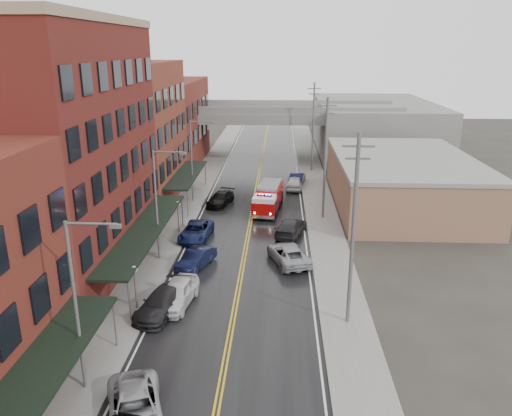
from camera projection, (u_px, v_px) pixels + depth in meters
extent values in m
cube|color=black|center=(248.00, 235.00, 45.79)|extent=(11.00, 160.00, 0.02)
cube|color=slate|center=(169.00, 233.00, 46.12)|extent=(3.00, 160.00, 0.15)
cube|color=slate|center=(328.00, 236.00, 45.42)|extent=(3.00, 160.00, 0.15)
cube|color=gray|center=(187.00, 233.00, 46.04)|extent=(0.30, 160.00, 0.15)
cube|color=gray|center=(310.00, 235.00, 45.50)|extent=(0.30, 160.00, 0.15)
cube|color=#541B16|center=(63.00, 152.00, 37.00)|extent=(9.00, 20.00, 18.00)
cube|color=maroon|center=(132.00, 133.00, 54.08)|extent=(9.00, 15.00, 15.00)
cube|color=maroon|center=(168.00, 124.00, 71.17)|extent=(9.00, 20.00, 12.00)
cube|color=#90684D|center=(402.00, 183.00, 53.76)|extent=(14.00, 22.00, 5.00)
cube|color=slate|center=(373.00, 126.00, 81.70)|extent=(18.00, 30.00, 8.00)
cube|color=black|center=(25.00, 390.00, 20.53)|extent=(2.60, 16.00, 0.18)
cylinder|color=slate|center=(115.00, 325.00, 28.15)|extent=(0.10, 0.10, 3.00)
cube|color=black|center=(145.00, 229.00, 38.57)|extent=(2.60, 18.00, 0.18)
cylinder|color=slate|center=(129.00, 301.00, 30.81)|extent=(0.10, 0.10, 3.00)
cylinder|color=slate|center=(182.00, 213.00, 47.15)|extent=(0.10, 0.10, 3.00)
cube|color=black|center=(187.00, 174.00, 55.20)|extent=(2.60, 13.00, 0.18)
cylinder|color=slate|center=(188.00, 204.00, 49.81)|extent=(0.10, 0.10, 3.00)
cylinder|color=slate|center=(205.00, 174.00, 61.40)|extent=(0.10, 0.10, 3.00)
cylinder|color=#59595B|center=(136.00, 290.00, 32.37)|extent=(0.14, 0.14, 2.80)
sphere|color=silver|center=(134.00, 269.00, 31.90)|extent=(0.44, 0.44, 0.44)
cylinder|color=#59595B|center=(178.00, 219.00, 45.67)|extent=(0.14, 0.14, 2.80)
sphere|color=silver|center=(178.00, 204.00, 45.20)|extent=(0.44, 0.44, 0.44)
cylinder|color=#59595B|center=(76.00, 310.00, 23.83)|extent=(0.18, 0.18, 9.00)
cylinder|color=#59595B|center=(91.00, 224.00, 22.41)|extent=(2.40, 0.12, 0.12)
cube|color=#59595B|center=(116.00, 226.00, 22.39)|extent=(0.50, 0.22, 0.18)
cylinder|color=#59595B|center=(156.00, 207.00, 39.03)|extent=(0.18, 0.18, 9.00)
cylinder|color=#59595B|center=(168.00, 152.00, 37.61)|extent=(2.40, 0.12, 0.12)
cube|color=#59595B|center=(183.00, 154.00, 37.59)|extent=(0.50, 0.22, 0.18)
cylinder|color=#59595B|center=(192.00, 162.00, 54.23)|extent=(0.18, 0.18, 9.00)
cylinder|color=#59595B|center=(201.00, 122.00, 52.81)|extent=(2.40, 0.12, 0.12)
cube|color=#59595B|center=(212.00, 123.00, 52.79)|extent=(0.50, 0.22, 0.18)
cylinder|color=#59595B|center=(353.00, 234.00, 29.35)|extent=(0.24, 0.24, 12.00)
cube|color=#59595B|center=(359.00, 146.00, 27.75)|extent=(1.80, 0.12, 0.12)
cube|color=#59595B|center=(358.00, 159.00, 27.96)|extent=(1.40, 0.12, 0.12)
cylinder|color=#59595B|center=(325.00, 160.00, 48.35)|extent=(0.24, 0.24, 12.00)
cube|color=#59595B|center=(328.00, 106.00, 46.74)|extent=(1.80, 0.12, 0.12)
cube|color=#59595B|center=(327.00, 113.00, 46.96)|extent=(1.40, 0.12, 0.12)
cylinder|color=#59595B|center=(313.00, 128.00, 67.35)|extent=(0.24, 0.24, 12.00)
cube|color=#59595B|center=(314.00, 89.00, 65.74)|extent=(1.80, 0.12, 0.12)
cube|color=#59595B|center=(314.00, 94.00, 65.96)|extent=(1.40, 0.12, 0.12)
cube|color=slate|center=(262.00, 115.00, 74.11)|extent=(40.00, 10.00, 1.50)
cube|color=slate|center=(190.00, 140.00, 75.79)|extent=(1.60, 8.00, 6.00)
cube|color=slate|center=(335.00, 141.00, 74.74)|extent=(1.60, 8.00, 6.00)
cube|color=#990707|center=(270.00, 195.00, 53.23)|extent=(2.91, 5.31, 1.93)
cube|color=#990707|center=(264.00, 207.00, 49.96)|extent=(2.58, 2.66, 1.38)
cube|color=silver|center=(264.00, 198.00, 49.67)|extent=(2.44, 2.46, 0.46)
cube|color=black|center=(265.00, 204.00, 50.04)|extent=(2.48, 1.75, 0.74)
cube|color=slate|center=(270.00, 185.00, 52.89)|extent=(2.63, 4.91, 0.28)
cube|color=black|center=(264.00, 195.00, 49.58)|extent=(1.49, 0.44, 0.13)
sphere|color=#FF0C0C|center=(259.00, 194.00, 49.64)|extent=(0.18, 0.18, 0.18)
sphere|color=#1933FF|center=(270.00, 195.00, 49.47)|extent=(0.18, 0.18, 0.18)
cylinder|color=black|center=(254.00, 213.00, 50.25)|extent=(0.95, 0.43, 0.92)
cylinder|color=black|center=(274.00, 215.00, 49.92)|extent=(0.95, 0.43, 0.92)
cylinder|color=black|center=(260.00, 204.00, 53.27)|extent=(0.95, 0.43, 0.92)
cylinder|color=black|center=(278.00, 205.00, 52.93)|extent=(0.95, 0.43, 0.92)
cylinder|color=black|center=(263.00, 198.00, 55.42)|extent=(0.95, 0.43, 0.92)
cylinder|color=black|center=(281.00, 199.00, 55.09)|extent=(0.95, 0.43, 0.92)
imported|color=#9EA2A6|center=(135.00, 409.00, 22.75)|extent=(4.02, 5.80, 1.47)
imported|color=black|center=(162.00, 302.00, 32.19)|extent=(3.41, 5.61, 1.52)
imported|color=silver|center=(177.00, 293.00, 33.18)|extent=(2.68, 5.16, 1.68)
imported|color=black|center=(196.00, 259.00, 38.91)|extent=(2.89, 4.58, 1.42)
imported|color=#131D48|center=(196.00, 231.00, 44.65)|extent=(2.83, 5.39, 1.45)
imported|color=black|center=(220.00, 199.00, 54.27)|extent=(3.08, 5.10, 1.38)
imported|color=#999BA0|center=(288.00, 254.00, 39.74)|extent=(3.99, 5.80, 1.47)
imported|color=black|center=(291.00, 227.00, 45.58)|extent=(3.38, 5.57, 1.51)
imported|color=silver|center=(295.00, 183.00, 60.24)|extent=(2.37, 4.84, 1.59)
imported|color=black|center=(297.00, 179.00, 62.23)|extent=(2.34, 4.91, 1.55)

